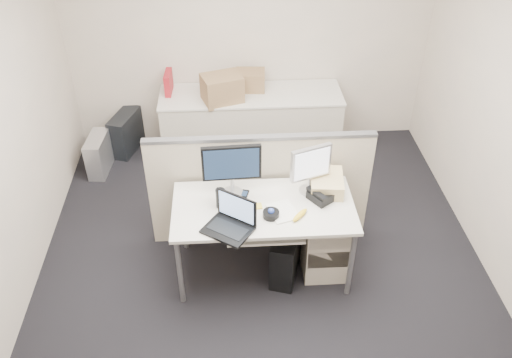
{
  "coord_description": "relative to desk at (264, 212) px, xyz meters",
  "views": [
    {
      "loc": [
        -0.27,
        -3.4,
        3.58
      ],
      "look_at": [
        -0.05,
        0.15,
        0.9
      ],
      "focal_mm": 38.0,
      "sensor_mm": 36.0,
      "label": 1
    }
  ],
  "objects": [
    {
      "name": "pc_tower_spare_silver",
      "position": [
        -1.7,
        1.63,
        -0.45
      ],
      "size": [
        0.22,
        0.47,
        0.42
      ],
      "primitive_type": "cube",
      "rotation": [
        0.0,
        0.0,
        -0.1
      ],
      "color": "#B7B7BC",
      "rests_on": "floor"
    },
    {
      "name": "keyboard_tray",
      "position": [
        0.0,
        -0.18,
        -0.04
      ],
      "size": [
        0.62,
        0.32,
        0.02
      ],
      "primitive_type": "cube",
      "color": "silver",
      "rests_on": "desk"
    },
    {
      "name": "trackball",
      "position": [
        0.05,
        -0.13,
        0.09
      ],
      "size": [
        0.17,
        0.17,
        0.05
      ],
      "primitive_type": "cylinder",
      "rotation": [
        0.0,
        0.0,
        -0.29
      ],
      "color": "black",
      "rests_on": "desk"
    },
    {
      "name": "cardboard_box_right",
      "position": [
        0.0,
        2.05,
        0.17
      ],
      "size": [
        0.34,
        0.27,
        0.23
      ],
      "primitive_type": "cube",
      "rotation": [
        0.0,
        0.0,
        -0.08
      ],
      "color": "olive",
      "rests_on": "back_counter"
    },
    {
      "name": "drawer_pedestal",
      "position": [
        0.55,
        0.05,
        -0.34
      ],
      "size": [
        0.4,
        0.55,
        0.65
      ],
      "primitive_type": "cube",
      "color": "#B9AD9C",
      "rests_on": "floor"
    },
    {
      "name": "cellphone",
      "position": [
        -0.15,
        0.16,
        0.07
      ],
      "size": [
        0.09,
        0.13,
        0.02
      ],
      "primitive_type": "cube",
      "rotation": [
        0.0,
        0.0,
        -0.28
      ],
      "color": "black",
      "rests_on": "desk"
    },
    {
      "name": "manila_folders",
      "position": [
        0.55,
        0.2,
        0.13
      ],
      "size": [
        0.31,
        0.38,
        0.13
      ],
      "primitive_type": "cube",
      "rotation": [
        0.0,
        0.0,
        -0.12
      ],
      "color": "#CBBE80",
      "rests_on": "desk"
    },
    {
      "name": "keyboard",
      "position": [
        0.05,
        -0.14,
        -0.02
      ],
      "size": [
        0.44,
        0.25,
        0.02
      ],
      "primitive_type": "cube",
      "rotation": [
        0.0,
        0.0,
        -0.25
      ],
      "color": "black",
      "rests_on": "keyboard_tray"
    },
    {
      "name": "pc_tower_spare_dark",
      "position": [
        -1.45,
        2.03,
        -0.43
      ],
      "size": [
        0.35,
        0.54,
        0.47
      ],
      "primitive_type": "cube",
      "rotation": [
        0.0,
        0.0,
        -0.33
      ],
      "color": "black",
      "rests_on": "floor"
    },
    {
      "name": "monitor_main",
      "position": [
        -0.25,
        0.18,
        0.31
      ],
      "size": [
        0.49,
        0.21,
        0.48
      ],
      "primitive_type": "cube",
      "rotation": [
        0.0,
        0.0,
        0.05
      ],
      "color": "black",
      "rests_on": "desk"
    },
    {
      "name": "paper_stack",
      "position": [
        0.15,
        -0.08,
        0.07
      ],
      "size": [
        0.27,
        0.31,
        0.01
      ],
      "primitive_type": "cube",
      "rotation": [
        0.0,
        0.0,
        0.3
      ],
      "color": "white",
      "rests_on": "desk"
    },
    {
      "name": "desk",
      "position": [
        0.0,
        0.0,
        0.0
      ],
      "size": [
        1.5,
        0.75,
        0.73
      ],
      "color": "silver",
      "rests_on": "floor"
    },
    {
      "name": "pc_tower_desk",
      "position": [
        0.2,
        -0.05,
        -0.43
      ],
      "size": [
        0.34,
        0.54,
        0.47
      ],
      "primitive_type": "cube",
      "rotation": [
        0.0,
        0.0,
        -0.3
      ],
      "color": "black",
      "rests_on": "floor"
    },
    {
      "name": "cardboard_box_left",
      "position": [
        -0.31,
        1.81,
        0.21
      ],
      "size": [
        0.48,
        0.42,
        0.31
      ],
      "primitive_type": "cube",
      "rotation": [
        0.0,
        0.0,
        0.31
      ],
      "color": "olive",
      "rests_on": "back_counter"
    },
    {
      "name": "desk_phone",
      "position": [
        0.51,
        0.08,
        0.1
      ],
      "size": [
        0.3,
        0.29,
        0.07
      ],
      "primitive_type": "cube",
      "rotation": [
        0.0,
        0.0,
        0.61
      ],
      "color": "black",
      "rests_on": "desk"
    },
    {
      "name": "sticky_pad",
      "position": [
        -0.05,
        0.0,
        0.07
      ],
      "size": [
        0.08,
        0.08,
        0.01
      ],
      "primitive_type": "cube",
      "rotation": [
        0.0,
        0.0,
        0.11
      ],
      "color": "yellow",
      "rests_on": "desk"
    },
    {
      "name": "monitor_small",
      "position": [
        0.4,
        0.18,
        0.28
      ],
      "size": [
        0.4,
        0.29,
        0.44
      ],
      "primitive_type": "cube",
      "rotation": [
        0.0,
        0.0,
        0.35
      ],
      "color": "#B7B7BC",
      "rests_on": "desk"
    },
    {
      "name": "back_counter",
      "position": [
        0.0,
        1.93,
        -0.3
      ],
      "size": [
        2.0,
        0.6,
        0.72
      ],
      "primitive_type": "cube",
      "color": "#B9AD9C",
      "rests_on": "floor"
    },
    {
      "name": "floor",
      "position": [
        0.0,
        0.0,
        -0.67
      ],
      "size": [
        4.0,
        4.5,
        0.01
      ],
      "primitive_type": "cube",
      "color": "black",
      "rests_on": "ground"
    },
    {
      "name": "travel_mug",
      "position": [
        -0.35,
        0.02,
        0.15
      ],
      "size": [
        0.08,
        0.08,
        0.16
      ],
      "primitive_type": "cylinder",
      "rotation": [
        0.0,
        0.0,
        -0.08
      ],
      "color": "black",
      "rests_on": "desk"
    },
    {
      "name": "red_binder",
      "position": [
        -0.9,
        2.03,
        0.18
      ],
      "size": [
        0.08,
        0.28,
        0.26
      ],
      "primitive_type": "cube",
      "rotation": [
        0.0,
        0.0,
        -0.05
      ],
      "color": "maroon",
      "rests_on": "back_counter"
    },
    {
      "name": "wall_back",
      "position": [
        0.0,
        2.25,
        0.69
      ],
      "size": [
        4.0,
        0.02,
        2.7
      ],
      "primitive_type": "cube",
      "color": "#BCB1A5",
      "rests_on": "ground"
    },
    {
      "name": "laptop",
      "position": [
        -0.3,
        -0.28,
        0.2
      ],
      "size": [
        0.45,
        0.42,
        0.27
      ],
      "primitive_type": "cube",
      "rotation": [
        0.0,
        0.0,
        -0.61
      ],
      "color": "black",
      "rests_on": "desk"
    },
    {
      "name": "banana",
      "position": [
        0.28,
        -0.15,
        0.09
      ],
      "size": [
        0.16,
        0.18,
        0.04
      ],
      "primitive_type": "ellipsoid",
      "rotation": [
        0.0,
        0.0,
        0.85
      ],
      "color": "yellow",
      "rests_on": "desk"
    },
    {
      "name": "cubicle_partition",
      "position": [
        0.0,
        0.45,
        -0.11
      ],
      "size": [
        2.0,
        0.06,
        1.1
      ],
      "primitive_type": "cube",
      "color": "#C0B499",
      "rests_on": "floor"
    }
  ]
}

